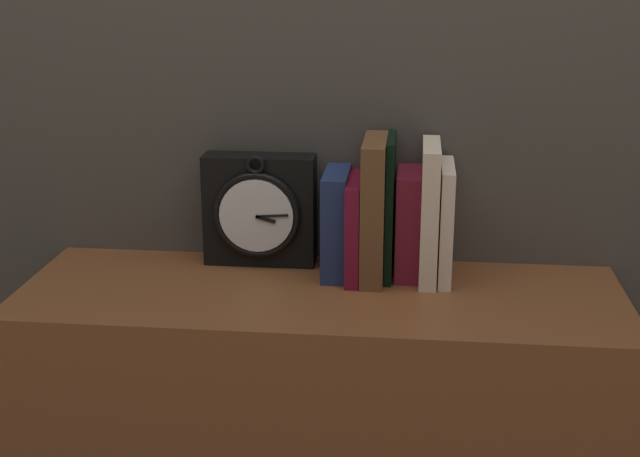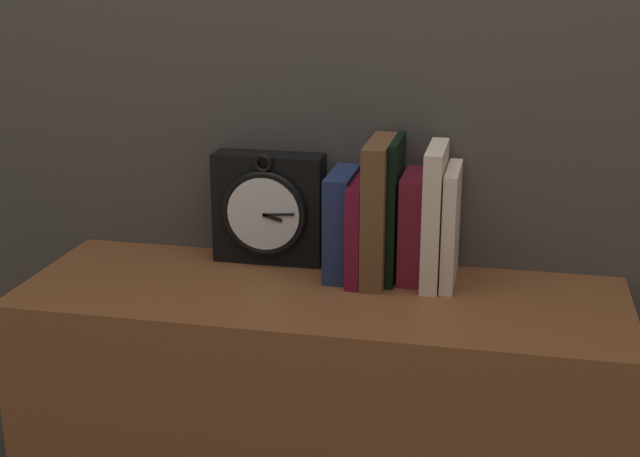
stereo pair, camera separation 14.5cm
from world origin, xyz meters
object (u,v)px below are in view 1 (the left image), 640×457
(book_slot2_brown, at_px, (374,209))
(book_slot4_maroon, at_px, (408,223))
(book_slot1_maroon, at_px, (355,227))
(book_slot3_black, at_px, (390,207))
(clock, at_px, (260,210))
(book_slot5_cream, at_px, (429,212))
(book_slot0_navy, at_px, (336,223))
(book_slot6_cream, at_px, (446,222))

(book_slot2_brown, relative_size, book_slot4_maroon, 1.31)
(book_slot1_maroon, distance_m, book_slot3_black, 0.07)
(clock, height_order, book_slot5_cream, book_slot5_cream)
(book_slot0_navy, bearing_deg, book_slot2_brown, -9.03)
(clock, xyz_separation_m, book_slot4_maroon, (0.26, -0.03, -0.01))
(clock, bearing_deg, book_slot2_brown, -12.05)
(book_slot4_maroon, xyz_separation_m, book_slot5_cream, (0.04, -0.01, 0.03))
(book_slot0_navy, relative_size, book_slot2_brown, 0.75)
(book_slot0_navy, xyz_separation_m, book_slot1_maroon, (0.03, -0.01, -0.00))
(book_slot6_cream, bearing_deg, book_slot5_cream, -173.68)
(book_slot4_maroon, bearing_deg, book_slot2_brown, -162.92)
(clock, relative_size, book_slot1_maroon, 1.19)
(book_slot0_navy, height_order, book_slot2_brown, book_slot2_brown)
(book_slot4_maroon, bearing_deg, book_slot5_cream, -21.63)
(book_slot0_navy, height_order, book_slot3_black, book_slot3_black)
(clock, distance_m, book_slot5_cream, 0.30)
(book_slot0_navy, distance_m, book_slot4_maroon, 0.12)
(book_slot0_navy, height_order, book_slot5_cream, book_slot5_cream)
(book_slot5_cream, bearing_deg, book_slot1_maroon, -178.72)
(book_slot5_cream, distance_m, book_slot6_cream, 0.03)
(clock, distance_m, book_slot0_navy, 0.14)
(clock, height_order, book_slot3_black, book_slot3_black)
(clock, xyz_separation_m, book_slot2_brown, (0.21, -0.04, 0.02))
(book_slot1_maroon, distance_m, book_slot2_brown, 0.05)
(book_slot5_cream, bearing_deg, book_slot0_navy, 177.69)
(book_slot4_maroon, distance_m, book_slot6_cream, 0.07)
(clock, relative_size, book_slot4_maroon, 1.12)
(book_slot0_navy, height_order, book_slot4_maroon, book_slot4_maroon)
(clock, xyz_separation_m, book_slot3_black, (0.23, -0.03, 0.02))
(clock, height_order, book_slot2_brown, book_slot2_brown)
(book_slot3_black, xyz_separation_m, book_slot4_maroon, (0.03, 0.01, -0.03))
(book_slot1_maroon, bearing_deg, book_slot5_cream, 1.28)
(book_slot3_black, bearing_deg, book_slot1_maroon, -169.23)
(book_slot1_maroon, xyz_separation_m, book_slot2_brown, (0.03, -0.00, 0.03))
(book_slot6_cream, bearing_deg, book_slot1_maroon, -177.80)
(book_slot0_navy, xyz_separation_m, book_slot6_cream, (0.19, -0.00, 0.01))
(book_slot2_brown, relative_size, book_slot5_cream, 1.03)
(book_slot5_cream, bearing_deg, book_slot6_cream, 6.32)
(book_slot3_black, height_order, book_slot5_cream, book_slot3_black)
(book_slot4_maroon, bearing_deg, book_slot6_cream, -9.74)
(book_slot3_black, relative_size, book_slot5_cream, 1.04)
(clock, relative_size, book_slot3_black, 0.85)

